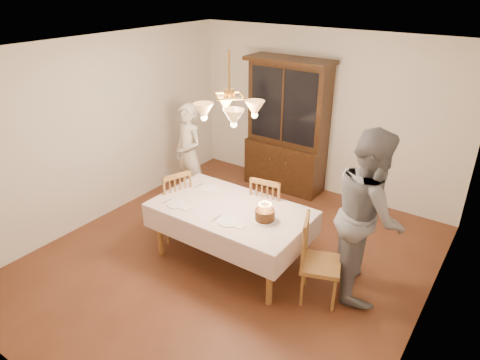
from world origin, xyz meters
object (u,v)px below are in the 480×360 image
Objects in this scene: dining_table at (231,213)px; china_hutch at (287,128)px; elderly_woman at (189,154)px; birthday_cake at (265,215)px; chair_far_side at (269,213)px.

dining_table is 0.88× the size of china_hutch.
birthday_cake is (1.97, -0.96, 0.03)m from elderly_woman.
chair_far_side is at bearing 74.47° from dining_table.
chair_far_side is 3.33× the size of birthday_cake.
dining_table is 6.33× the size of birthday_cake.
dining_table is at bearing 178.36° from birthday_cake.
china_hutch is at bearing 102.36° from dining_table.
chair_far_side is 0.63× the size of elderly_woman.
birthday_cake is at bearing -9.17° from elderly_woman.
dining_table is 0.51m from birthday_cake.
china_hutch is 2.16× the size of chair_far_side.
china_hutch is 7.20× the size of birthday_cake.
china_hutch is 1.36× the size of elderly_woman.
dining_table is at bearing -105.53° from chair_far_side.
elderly_woman is 2.19m from birthday_cake.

